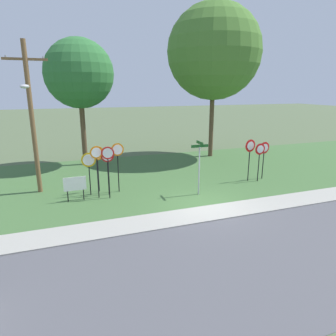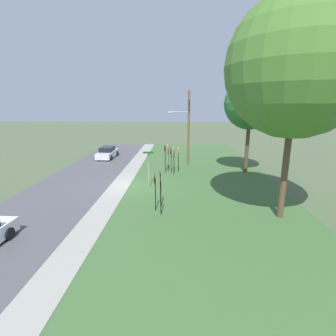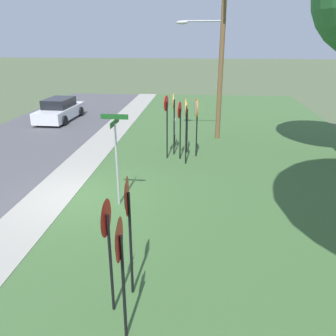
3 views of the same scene
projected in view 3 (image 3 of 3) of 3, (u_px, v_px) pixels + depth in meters
The scene contains 16 objects.
ground_plane at pixel (74, 198), 11.45m from camera, with size 160.00×160.00×0.00m, color #4C5B3D.
sidewalk_strip at pixel (50, 196), 11.51m from camera, with size 44.00×1.60×0.06m, color #99968C.
grass_median at pixel (258, 205), 10.91m from camera, with size 44.00×12.00×0.04m, color #3D6033.
stop_sign_near_left at pixel (187, 116), 15.28m from camera, with size 0.76×0.09×2.32m.
stop_sign_near_right at pixel (174, 111), 14.90m from camera, with size 0.65×0.11×2.74m.
stop_sign_far_left at pixel (186, 117), 13.76m from camera, with size 0.69×0.11×2.72m.
stop_sign_far_center at pixel (180, 118), 14.39m from camera, with size 0.68×0.13×2.49m.
stop_sign_far_right at pixel (196, 115), 14.71m from camera, with size 0.76×0.17×2.55m.
stop_sign_center_tall at pixel (166, 114), 14.44m from camera, with size 0.64×0.14×2.73m.
yield_sign_near_left at pixel (127, 209), 6.50m from camera, with size 0.76×0.13×2.58m.
yield_sign_near_right at pixel (120, 252), 5.52m from camera, with size 0.73×0.11×2.35m.
yield_sign_far_left at pixel (107, 231), 6.12m from camera, with size 0.69×0.10×2.35m.
street_name_post at pixel (116, 153), 10.35m from camera, with size 0.96×0.82×2.89m.
utility_pole at pixel (218, 52), 16.64m from camera, with size 2.10×2.34×7.88m.
notice_board at pixel (174, 130), 16.38m from camera, with size 1.10×0.07×1.25m.
parked_hatchback_near at pixel (60, 110), 21.96m from camera, with size 4.46×1.99×1.39m.
Camera 3 is at (10.00, 4.11, 5.01)m, focal length 36.89 mm.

